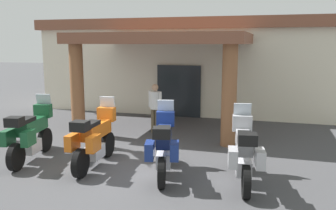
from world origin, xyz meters
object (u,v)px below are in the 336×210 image
object	(u,v)px
motorcycle_orange	(94,139)
pedestrian	(155,105)
motorcycle_silver	(244,152)
motorcycle_green	(30,134)
motel_building	(194,63)
motorcycle_blue	(164,145)

from	to	relation	value
motorcycle_orange	pedestrian	world-z (taller)	pedestrian
motorcycle_silver	motorcycle_green	bearing A→B (deg)	81.12
motel_building	motorcycle_green	size ratio (longest dim) A/B	6.03
motorcycle_green	motel_building	bearing A→B (deg)	-23.72
motorcycle_orange	motorcycle_blue	xyz separation A→B (m)	(1.78, -0.12, 0.00)
motorcycle_orange	motorcycle_silver	bearing A→B (deg)	-94.27
motorcycle_orange	motorcycle_green	bearing A→B (deg)	88.47
pedestrian	motorcycle_silver	bearing A→B (deg)	61.53
motel_building	motorcycle_orange	bearing A→B (deg)	-92.59
motorcycle_orange	pedestrian	distance (m)	3.57
motorcycle_green	motorcycle_orange	distance (m)	1.78
motorcycle_silver	motorcycle_orange	bearing A→B (deg)	80.21
motorcycle_green	motorcycle_silver	world-z (taller)	same
motel_building	motorcycle_silver	distance (m)	9.90
motorcycle_orange	motorcycle_silver	distance (m)	3.56
motel_building	motorcycle_silver	size ratio (longest dim) A/B	6.02
motel_building	motorcycle_blue	distance (m)	9.49
motorcycle_orange	motel_building	bearing A→B (deg)	-5.81
motel_building	motorcycle_orange	distance (m)	9.33
motorcycle_green	pedestrian	bearing A→B (deg)	-41.20
motel_building	motorcycle_silver	bearing A→B (deg)	-71.33
motorcycle_blue	motorcycle_green	bearing A→B (deg)	75.81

